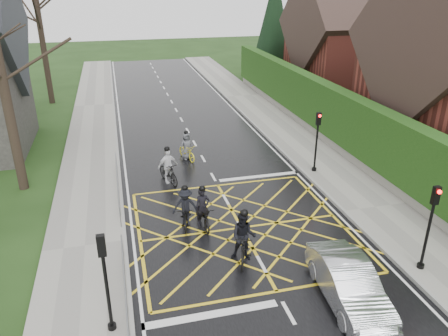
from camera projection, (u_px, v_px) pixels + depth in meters
name	position (u px, v px, depth m)	size (l,w,h in m)	color
ground	(241.00, 228.00, 17.45)	(120.00, 120.00, 0.00)	black
road	(241.00, 228.00, 17.45)	(9.00, 80.00, 0.01)	black
sidewalk_right	(375.00, 208.00, 18.78)	(3.00, 80.00, 0.15)	gray
sidewalk_left	(85.00, 247.00, 16.07)	(3.00, 80.00, 0.15)	gray
stone_wall	(344.00, 150.00, 24.40)	(0.50, 38.00, 0.70)	slate
hedge	(348.00, 120.00, 23.70)	(0.90, 38.00, 2.80)	#17370F
house_far	(355.00, 43.00, 35.04)	(9.80, 8.80, 10.30)	maroon
conifer	(274.00, 26.00, 40.98)	(4.60, 4.60, 10.00)	black
tree_far	(37.00, 7.00, 32.02)	(8.40, 8.40, 10.40)	black
railing_south	(125.00, 285.00, 12.98)	(0.05, 5.04, 1.03)	slate
railing_north	(118.00, 181.00, 19.64)	(0.05, 6.04, 1.03)	slate
traffic_light_ne	(316.00, 143.00, 21.67)	(0.24, 0.31, 3.21)	black
traffic_light_se	(429.00, 229.00, 14.21)	(0.24, 0.31, 3.21)	black
traffic_light_sw	(107.00, 285.00, 11.64)	(0.24, 0.31, 3.21)	black
cyclist_rear	(203.00, 213.00, 17.39)	(0.73, 1.84, 1.76)	black
cyclist_back	(244.00, 241.00, 15.20)	(1.26, 2.06, 2.00)	black
cyclist_mid	(186.00, 211.00, 17.42)	(1.13, 1.89, 1.76)	black
cyclist_front	(168.00, 170.00, 21.03)	(1.11, 1.94, 1.87)	black
cyclist_lead	(187.00, 149.00, 23.86)	(1.09, 1.78, 1.64)	gold
car	(349.00, 284.00, 13.24)	(1.40, 4.00, 1.32)	silver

